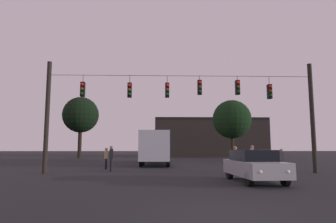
{
  "coord_description": "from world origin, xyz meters",
  "views": [
    {
      "loc": [
        -1.42,
        -7.61,
        1.67
      ],
      "look_at": [
        -0.74,
        15.74,
        4.47
      ],
      "focal_mm": 31.42,
      "sensor_mm": 36.0,
      "label": 1
    }
  ],
  "objects": [
    {
      "name": "ground_plane",
      "position": [
        0.0,
        24.5,
        0.0
      ],
      "size": [
        168.0,
        168.0,
        0.0
      ],
      "primitive_type": "plane",
      "color": "black",
      "rests_on": "ground"
    },
    {
      "name": "overhead_signal_span",
      "position": [
        0.0,
        11.2,
        4.24
      ],
      "size": [
        17.44,
        0.44,
        7.16
      ],
      "color": "black",
      "rests_on": "ground"
    },
    {
      "name": "city_bus",
      "position": [
        -1.72,
        21.21,
        1.87
      ],
      "size": [
        2.76,
        11.05,
        3.0
      ],
      "color": "#B7BCC6",
      "rests_on": "ground"
    },
    {
      "name": "car_near_right",
      "position": [
        3.08,
        6.4,
        0.8
      ],
      "size": [
        2.04,
        4.42,
        1.52
      ],
      "color": "#99999E",
      "rests_on": "ground"
    },
    {
      "name": "pedestrian_crossing_left",
      "position": [
        6.21,
        10.68,
        0.87
      ],
      "size": [
        0.35,
        0.42,
        1.55
      ],
      "color": "black",
      "rests_on": "ground"
    },
    {
      "name": "pedestrian_crossing_center",
      "position": [
        -4.7,
        12.77,
        0.99
      ],
      "size": [
        0.28,
        0.39,
        1.75
      ],
      "color": "black",
      "rests_on": "ground"
    },
    {
      "name": "pedestrian_crossing_right",
      "position": [
        5.82,
        15.27,
        1.01
      ],
      "size": [
        0.28,
        0.39,
        1.77
      ],
      "color": "black",
      "rests_on": "ground"
    },
    {
      "name": "pedestrian_near_bus",
      "position": [
        3.22,
        10.37,
        0.96
      ],
      "size": [
        0.36,
        0.42,
        1.7
      ],
      "color": "black",
      "rests_on": "ground"
    },
    {
      "name": "pedestrian_trailing",
      "position": [
        -5.37,
        14.58,
        0.89
      ],
      "size": [
        0.33,
        0.41,
        1.59
      ],
      "color": "black",
      "rests_on": "ground"
    },
    {
      "name": "corner_building",
      "position": [
        7.2,
        45.62,
        3.21
      ],
      "size": [
        18.62,
        12.46,
        6.43
      ],
      "color": "black",
      "rests_on": "ground"
    },
    {
      "name": "tree_left_silhouette",
      "position": [
        -13.34,
        36.91,
        6.43
      ],
      "size": [
        5.39,
        5.39,
        9.17
      ],
      "color": "black",
      "rests_on": "ground"
    },
    {
      "name": "tree_behind_building",
      "position": [
        6.96,
        25.98,
        4.81
      ],
      "size": [
        4.45,
        4.45,
        7.05
      ],
      "color": "#2D2116",
      "rests_on": "ground"
    }
  ]
}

